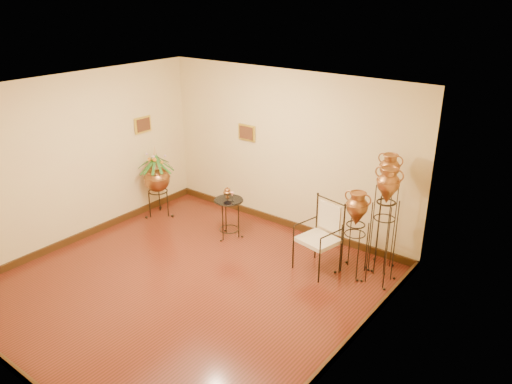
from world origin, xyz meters
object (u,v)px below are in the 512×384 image
Objects in this scene: amphora_tall at (385,211)px; side_table at (229,217)px; amphora_mid at (384,225)px; planter_urn at (157,176)px; armchair at (318,237)px.

side_table is at bearing -165.98° from amphora_tall.
amphora_mid is 4.32m from planter_urn.
armchair is at bearing 1.52° from planter_urn.
armchair is (-0.89, -0.28, -0.35)m from amphora_mid.
amphora_tall is at bearing 10.06° from planter_urn.
amphora_mid is 0.99m from armchair.
amphora_tall is 0.40m from amphora_mid.
amphora_tall is 1.68× the size of armchair.
planter_urn is at bearing -169.94° from amphora_tall.
planter_urn is 1.57× the size of side_table.
amphora_mid is 2.01× the size of side_table.
amphora_tall is at bearing 112.17° from amphora_mid.
armchair is (-0.74, -0.65, -0.39)m from amphora_tall.
armchair is 1.78m from side_table.
amphora_tall reaches higher than side_table.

